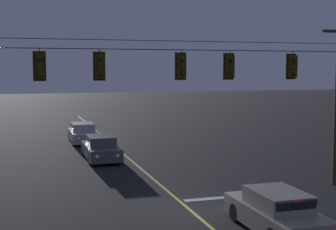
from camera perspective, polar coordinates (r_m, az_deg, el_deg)
The scene contains 12 objects.
ground_plane at distance 18.06m, azimuth 3.14°, elevation -11.57°, with size 180.00×180.00×0.00m, color black.
lane_centre_stripe at distance 25.82m, azimuth -3.23°, elevation -6.34°, with size 0.14×60.00×0.01m, color #D1C64C.
stop_bar_paint at distance 20.30m, azimuth 6.55°, elevation -9.66°, with size 3.40×0.36×0.01m, color silver.
signal_span_assembly at distance 19.54m, azimuth 0.85°, elevation 1.32°, with size 17.25×0.32×7.45m.
traffic_light_leftmost at distance 18.56m, azimuth -14.94°, elevation 5.63°, with size 0.48×0.41×1.22m.
traffic_light_left_inner at distance 18.77m, azimuth -8.06°, elevation 5.75°, with size 0.48×0.41×1.22m.
traffic_light_centre at distance 19.55m, azimuth 1.63°, elevation 5.79°, with size 0.48×0.41×1.22m.
traffic_light_right_inner at distance 20.32m, azimuth 7.35°, elevation 5.74°, with size 0.48×0.41×1.22m.
traffic_light_rightmost at distance 21.71m, azimuth 14.55°, elevation 5.59°, with size 0.48×0.41×1.22m.
car_waiting_near_lane at distance 16.33m, azimuth 12.67°, elevation -11.18°, with size 1.80×4.33×1.39m.
car_oncoming_lead at distance 28.46m, azimuth -7.92°, elevation -3.95°, with size 1.80×4.42×1.39m.
car_oncoming_trailing at distance 35.24m, azimuth -10.01°, elevation -2.17°, with size 1.80×4.42×1.39m.
Camera 1 is at (-5.91, -16.22, 5.30)m, focal length 51.56 mm.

